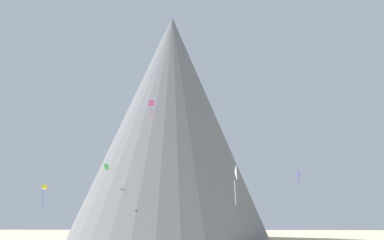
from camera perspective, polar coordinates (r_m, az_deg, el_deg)
The scene contains 8 objects.
rock_massif at distance 117.70m, azimuth -3.19°, elevation -1.56°, with size 74.00×74.00×69.79m.
kite_magenta_high at distance 73.82m, azimuth -6.03°, elevation 2.52°, with size 1.21×1.28×3.96m.
kite_teal_high at distance 82.91m, azimuth 1.74°, elevation 5.45°, with size 0.20×0.78×0.97m.
kite_indigo_mid at distance 85.77m, azimuth 15.54°, elevation -7.97°, with size 0.48×0.78×2.74m.
kite_white_low at distance 54.16m, azimuth 6.47°, elevation -7.78°, with size 0.57×2.24×5.50m.
kite_green_mid at distance 97.08m, azimuth -12.54°, elevation -6.77°, with size 1.22×0.88×1.40m.
kite_black_low at distance 90.86m, azimuth -8.10°, elevation -13.29°, with size 1.13×1.16×0.99m.
kite_yellow_low at distance 83.68m, azimuth -20.99°, elevation -9.32°, with size 0.92×0.96×4.80m.
Camera 1 is at (8.73, -35.45, 4.27)m, focal length 36.02 mm.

